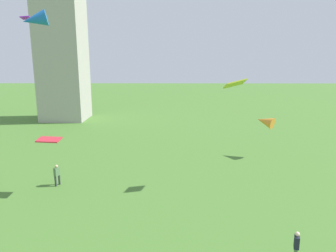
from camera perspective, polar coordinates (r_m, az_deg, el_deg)
person_2 at (r=25.65m, az=-19.66°, el=-8.23°), size 0.42×0.50×1.67m
person_3 at (r=17.07m, az=22.44°, el=-19.48°), size 0.36×0.47×1.59m
kite_flying_0 at (r=36.22m, az=-24.53°, el=17.55°), size 1.11×1.46×0.27m
kite_flying_1 at (r=25.57m, az=-23.19°, el=17.47°), size 2.14×1.67×1.51m
kite_flying_2 at (r=23.55m, az=-20.94°, el=-2.34°), size 1.60×1.13×0.23m
kite_flying_4 at (r=23.30m, az=12.15°, el=7.57°), size 1.62×1.34×0.82m
kite_flying_5 at (r=32.12m, az=17.32°, el=0.80°), size 2.06×1.98×1.36m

